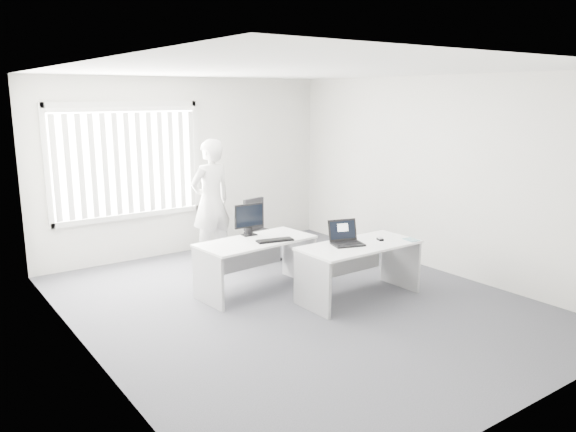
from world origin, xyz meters
TOP-DOWN VIEW (x-y plane):
  - ground at (0.00, 0.00)m, footprint 6.00×6.00m
  - wall_back at (0.00, 3.00)m, footprint 5.00×0.02m
  - wall_front at (0.00, -3.00)m, footprint 5.00×0.02m
  - wall_left at (-2.50, 0.00)m, footprint 0.02×6.00m
  - wall_right at (2.50, 0.00)m, footprint 0.02×6.00m
  - ceiling at (0.00, 0.00)m, footprint 5.00×6.00m
  - window at (-1.00, 2.96)m, footprint 2.32×0.06m
  - blinds at (-1.00, 2.90)m, footprint 2.20×0.10m
  - desk_near at (0.74, -0.29)m, footprint 1.55×0.74m
  - desk_far at (-0.18, 0.67)m, footprint 1.58×0.84m
  - office_chair at (0.68, 1.90)m, footprint 0.64×0.64m
  - person at (-0.00, 2.21)m, footprint 0.75×0.54m
  - laptop at (0.59, -0.25)m, footprint 0.46×0.43m
  - paper_sheet at (1.02, -0.38)m, footprint 0.39×0.34m
  - mouse at (1.08, -0.31)m, footprint 0.09×0.11m
  - booklet at (1.42, -0.53)m, footprint 0.16×0.21m
  - keyboard at (-0.01, 0.48)m, footprint 0.50×0.26m
  - monitor at (-0.11, 0.93)m, footprint 0.43×0.15m

SIDE VIEW (x-z plane):
  - ground at x=0.00m, z-range 0.00..0.00m
  - office_chair at x=0.68m, z-range -0.18..0.77m
  - desk_far at x=-0.18m, z-range 0.15..0.85m
  - desk_near at x=0.74m, z-range 0.16..0.86m
  - keyboard at x=-0.01m, z-range 0.69..0.71m
  - paper_sheet at x=1.02m, z-range 0.71..0.71m
  - booklet at x=1.42m, z-range 0.71..0.72m
  - mouse at x=1.08m, z-range 0.71..0.75m
  - laptop at x=0.59m, z-range 0.71..1.00m
  - monitor at x=-0.11m, z-range 0.69..1.12m
  - person at x=0.00m, z-range 0.00..1.89m
  - wall_back at x=0.00m, z-range 0.00..2.80m
  - wall_front at x=0.00m, z-range 0.00..2.80m
  - wall_left at x=-2.50m, z-range 0.00..2.80m
  - wall_right at x=2.50m, z-range 0.00..2.80m
  - blinds at x=-1.00m, z-range 0.77..2.27m
  - window at x=-1.00m, z-range 0.67..2.43m
  - ceiling at x=0.00m, z-range 2.79..2.81m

